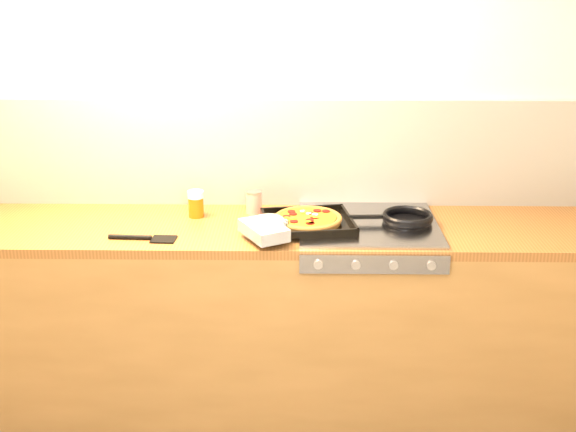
{
  "coord_description": "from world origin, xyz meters",
  "views": [
    {
      "loc": [
        0.15,
        -1.86,
        1.99
      ],
      "look_at": [
        0.1,
        1.08,
        0.95
      ],
      "focal_mm": 45.0,
      "sensor_mm": 36.0,
      "label": 1
    }
  ],
  "objects_px": {
    "pizza_on_tray": "(295,222)",
    "juice_glass": "(196,204)",
    "frying_pan": "(406,218)",
    "tomato_can": "(254,202)"
  },
  "relations": [
    {
      "from": "pizza_on_tray",
      "to": "juice_glass",
      "type": "bearing_deg",
      "value": 158.17
    },
    {
      "from": "frying_pan",
      "to": "juice_glass",
      "type": "bearing_deg",
      "value": 173.57
    },
    {
      "from": "frying_pan",
      "to": "juice_glass",
      "type": "distance_m",
      "value": 0.94
    },
    {
      "from": "tomato_can",
      "to": "juice_glass",
      "type": "xyz_separation_m",
      "value": [
        -0.26,
        -0.05,
        0.01
      ]
    },
    {
      "from": "tomato_can",
      "to": "juice_glass",
      "type": "height_order",
      "value": "juice_glass"
    },
    {
      "from": "pizza_on_tray",
      "to": "tomato_can",
      "type": "distance_m",
      "value": 0.3
    },
    {
      "from": "tomato_can",
      "to": "pizza_on_tray",
      "type": "bearing_deg",
      "value": -50.73
    },
    {
      "from": "pizza_on_tray",
      "to": "juice_glass",
      "type": "xyz_separation_m",
      "value": [
        -0.45,
        0.18,
        0.02
      ]
    },
    {
      "from": "pizza_on_tray",
      "to": "juice_glass",
      "type": "distance_m",
      "value": 0.48
    },
    {
      "from": "pizza_on_tray",
      "to": "frying_pan",
      "type": "bearing_deg",
      "value": 8.85
    }
  ]
}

